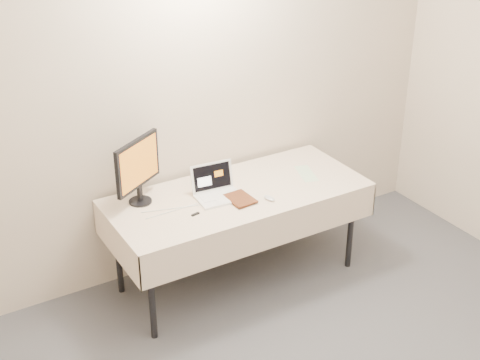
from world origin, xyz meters
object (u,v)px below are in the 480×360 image
laptop (216,189)px  monitor (138,166)px  book (230,190)px  table (238,200)px

laptop → monitor: 0.57m
monitor → book: monitor is taller
table → book: (-0.13, -0.12, 0.17)m
laptop → monitor: (-0.50, 0.18, 0.22)m
laptop → book: size_ratio=1.52×
table → laptop: bearing=169.5°
table → monitor: bearing=161.9°
laptop → monitor: monitor is taller
book → table: bearing=40.0°
book → monitor: bearing=144.8°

